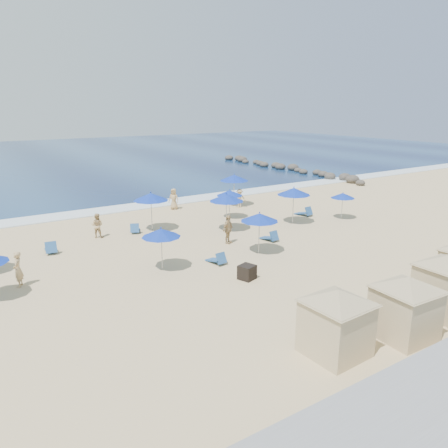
{
  "coord_description": "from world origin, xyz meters",
  "views": [
    {
      "loc": [
        -13.81,
        -18.47,
        8.33
      ],
      "look_at": [
        0.2,
        3.0,
        1.28
      ],
      "focal_mm": 35.0,
      "sensor_mm": 36.0,
      "label": 1
    }
  ],
  "objects_px": {
    "umbrella_8": "(294,191)",
    "cabana_0": "(337,314)",
    "trash_bin": "(247,272)",
    "beachgoer_1": "(97,225)",
    "rock_jetty": "(285,167)",
    "beachgoer_4": "(174,199)",
    "umbrella_4": "(259,217)",
    "umbrella_2": "(161,233)",
    "umbrella_9": "(343,196)",
    "beachgoer_3": "(240,198)",
    "cabana_1": "(406,300)",
    "umbrella_7": "(234,178)",
    "beachgoer_2": "(228,229)",
    "umbrella_6": "(226,198)",
    "beachgoer_0": "(18,269)",
    "umbrella_3": "(151,197)",
    "umbrella_5": "(230,193)"
  },
  "relations": [
    {
      "from": "umbrella_8",
      "to": "cabana_0",
      "type": "bearing_deg",
      "value": -127.0
    },
    {
      "from": "trash_bin",
      "to": "beachgoer_1",
      "type": "relative_size",
      "value": 0.45
    },
    {
      "from": "rock_jetty",
      "to": "beachgoer_4",
      "type": "height_order",
      "value": "beachgoer_4"
    },
    {
      "from": "beachgoer_1",
      "to": "umbrella_4",
      "type": "bearing_deg",
      "value": 167.98
    },
    {
      "from": "cabana_0",
      "to": "umbrella_2",
      "type": "relative_size",
      "value": 1.81
    },
    {
      "from": "umbrella_9",
      "to": "beachgoer_1",
      "type": "height_order",
      "value": "umbrella_9"
    },
    {
      "from": "rock_jetty",
      "to": "umbrella_8",
      "type": "xyz_separation_m",
      "value": [
        -16.97,
        -20.52,
        1.98
      ]
    },
    {
      "from": "beachgoer_3",
      "to": "trash_bin",
      "type": "bearing_deg",
      "value": -97.73
    },
    {
      "from": "rock_jetty",
      "to": "cabana_1",
      "type": "distance_m",
      "value": 42.51
    },
    {
      "from": "umbrella_2",
      "to": "beachgoer_4",
      "type": "relative_size",
      "value": 1.33
    },
    {
      "from": "umbrella_7",
      "to": "beachgoer_3",
      "type": "distance_m",
      "value": 1.81
    },
    {
      "from": "rock_jetty",
      "to": "beachgoer_2",
      "type": "bearing_deg",
      "value": -137.03
    },
    {
      "from": "beachgoer_3",
      "to": "rock_jetty",
      "type": "bearing_deg",
      "value": 65.6
    },
    {
      "from": "cabana_1",
      "to": "umbrella_2",
      "type": "distance_m",
      "value": 11.98
    },
    {
      "from": "rock_jetty",
      "to": "beachgoer_3",
      "type": "bearing_deg",
      "value": -140.42
    },
    {
      "from": "umbrella_4",
      "to": "umbrella_6",
      "type": "relative_size",
      "value": 0.94
    },
    {
      "from": "umbrella_8",
      "to": "beachgoer_2",
      "type": "relative_size",
      "value": 1.5
    },
    {
      "from": "umbrella_7",
      "to": "beachgoer_0",
      "type": "height_order",
      "value": "umbrella_7"
    },
    {
      "from": "umbrella_4",
      "to": "umbrella_7",
      "type": "relative_size",
      "value": 0.9
    },
    {
      "from": "umbrella_8",
      "to": "beachgoer_4",
      "type": "distance_m",
      "value": 10.19
    },
    {
      "from": "cabana_0",
      "to": "umbrella_2",
      "type": "distance_m",
      "value": 10.62
    },
    {
      "from": "umbrella_6",
      "to": "umbrella_9",
      "type": "xyz_separation_m",
      "value": [
        9.03,
        -2.07,
        -0.52
      ]
    },
    {
      "from": "beachgoer_0",
      "to": "beachgoer_3",
      "type": "distance_m",
      "value": 19.76
    },
    {
      "from": "rock_jetty",
      "to": "trash_bin",
      "type": "xyz_separation_m",
      "value": [
        -25.91,
        -27.2,
        -0.0
      ]
    },
    {
      "from": "umbrella_7",
      "to": "beachgoer_3",
      "type": "relative_size",
      "value": 1.76
    },
    {
      "from": "umbrella_6",
      "to": "cabana_1",
      "type": "bearing_deg",
      "value": -98.6
    },
    {
      "from": "cabana_1",
      "to": "umbrella_3",
      "type": "xyz_separation_m",
      "value": [
        -1.91,
        18.17,
        0.85
      ]
    },
    {
      "from": "cabana_0",
      "to": "beachgoer_3",
      "type": "xyz_separation_m",
      "value": [
        10.02,
        19.95,
        -0.72
      ]
    },
    {
      "from": "umbrella_2",
      "to": "umbrella_7",
      "type": "distance_m",
      "value": 15.49
    },
    {
      "from": "trash_bin",
      "to": "umbrella_5",
      "type": "bearing_deg",
      "value": 41.9
    },
    {
      "from": "rock_jetty",
      "to": "beachgoer_2",
      "type": "height_order",
      "value": "beachgoer_2"
    },
    {
      "from": "umbrella_6",
      "to": "beachgoer_3",
      "type": "xyz_separation_m",
      "value": [
        4.73,
        5.17,
        -1.51
      ]
    },
    {
      "from": "umbrella_6",
      "to": "beachgoer_2",
      "type": "relative_size",
      "value": 1.47
    },
    {
      "from": "umbrella_2",
      "to": "beachgoer_0",
      "type": "relative_size",
      "value": 1.34
    },
    {
      "from": "cabana_0",
      "to": "cabana_1",
      "type": "bearing_deg",
      "value": -11.35
    },
    {
      "from": "umbrella_9",
      "to": "umbrella_3",
      "type": "bearing_deg",
      "value": 159.89
    },
    {
      "from": "cabana_1",
      "to": "umbrella_7",
      "type": "height_order",
      "value": "umbrella_7"
    },
    {
      "from": "cabana_1",
      "to": "beachgoer_4",
      "type": "height_order",
      "value": "cabana_1"
    },
    {
      "from": "umbrella_5",
      "to": "beachgoer_2",
      "type": "xyz_separation_m",
      "value": [
        -3.56,
        -5.13,
        -1.04
      ]
    },
    {
      "from": "cabana_1",
      "to": "beachgoer_1",
      "type": "distance_m",
      "value": 19.4
    },
    {
      "from": "umbrella_2",
      "to": "beachgoer_1",
      "type": "xyz_separation_m",
      "value": [
        -1.04,
        7.49,
        -1.19
      ]
    },
    {
      "from": "umbrella_3",
      "to": "beachgoer_3",
      "type": "xyz_separation_m",
      "value": [
        8.97,
        2.37,
        -1.56
      ]
    },
    {
      "from": "cabana_1",
      "to": "beachgoer_4",
      "type": "bearing_deg",
      "value": 84.64
    },
    {
      "from": "umbrella_3",
      "to": "umbrella_9",
      "type": "bearing_deg",
      "value": -20.11
    },
    {
      "from": "umbrella_7",
      "to": "cabana_0",
      "type": "bearing_deg",
      "value": -115.74
    },
    {
      "from": "umbrella_5",
      "to": "umbrella_8",
      "type": "bearing_deg",
      "value": -51.33
    },
    {
      "from": "umbrella_8",
      "to": "umbrella_3",
      "type": "bearing_deg",
      "value": 157.46
    },
    {
      "from": "beachgoer_1",
      "to": "beachgoer_3",
      "type": "distance_m",
      "value": 12.74
    },
    {
      "from": "trash_bin",
      "to": "umbrella_7",
      "type": "xyz_separation_m",
      "value": [
        8.63,
        13.76,
        2.02
      ]
    },
    {
      "from": "trash_bin",
      "to": "umbrella_2",
      "type": "bearing_deg",
      "value": 111.94
    }
  ]
}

